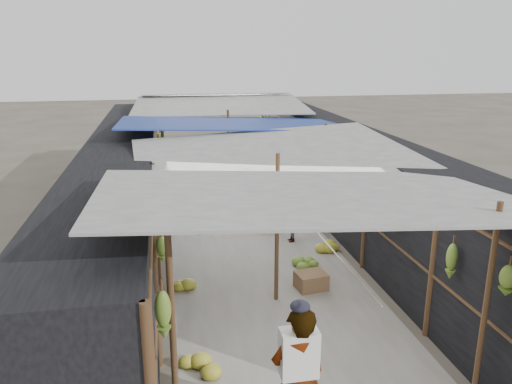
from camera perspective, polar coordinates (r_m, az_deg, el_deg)
aisle_slab at (r=12.02m, az=-1.45°, el=-4.39°), size 3.60×16.00×0.02m
stall_left at (r=11.56m, az=-14.81°, el=0.18°), size 1.40×15.00×2.30m
stall_right at (r=12.37m, az=10.95°, el=1.46°), size 1.40×15.00×2.30m
crate_near at (r=9.22m, az=6.31°, el=-10.10°), size 0.59×0.50×0.32m
crate_mid at (r=11.97m, az=1.43°, el=-3.70°), size 0.56×0.46×0.32m
crate_back at (r=14.86m, az=-5.32°, el=0.10°), size 0.45×0.37×0.28m
black_basin at (r=14.72m, az=3.45°, el=-0.17°), size 0.67×0.67×0.20m
vendor_elderly at (r=5.69m, az=4.84°, el=-20.35°), size 0.65×0.46×1.67m
shopper_blue at (r=12.30m, az=-1.42°, el=0.59°), size 1.13×1.07×1.85m
vendor_seated at (r=11.20m, az=3.99°, el=-3.33°), size 0.37×0.65×0.99m
market_canopy at (r=11.72m, az=-1.66°, el=7.24°), size 5.62×15.20×2.77m
hanging_bananas at (r=11.86m, az=-1.24°, el=3.59°), size 3.96×14.13×0.80m
floor_bananas at (r=10.76m, az=1.89°, el=-6.03°), size 3.99×7.69×0.36m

